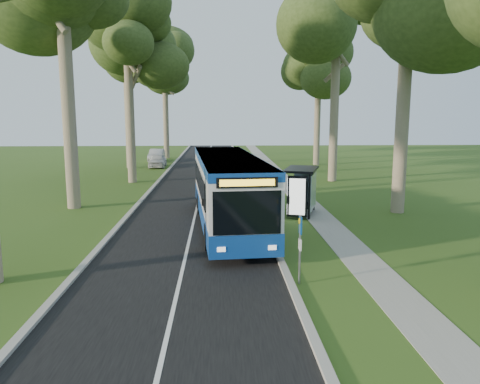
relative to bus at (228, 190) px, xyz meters
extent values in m
plane|color=#345219|center=(1.79, -3.20, -1.73)|extent=(120.00, 120.00, 0.00)
cube|color=black|center=(-1.71, 6.80, -1.72)|extent=(7.00, 100.00, 0.02)
cube|color=#9E9B93|center=(1.79, 6.80, -1.67)|extent=(0.25, 100.00, 0.12)
cube|color=#9E9B93|center=(-5.21, 6.80, -1.67)|extent=(0.25, 100.00, 0.12)
cube|color=white|center=(-1.71, 6.80, -1.71)|extent=(0.12, 100.00, 0.00)
cube|color=gray|center=(4.79, 6.80, -1.72)|extent=(1.50, 100.00, 0.02)
cube|color=silver|center=(0.00, 0.01, 0.12)|extent=(3.65, 12.72, 2.98)
cube|color=navy|center=(0.00, 0.01, -0.95)|extent=(3.69, 12.75, 0.84)
cube|color=navy|center=(0.00, 0.01, 1.45)|extent=(3.69, 12.75, 0.33)
cube|color=black|center=(0.00, -6.28, 0.25)|extent=(2.35, 0.25, 1.52)
cube|color=yellow|center=(0.00, -6.32, 1.30)|extent=(1.88, 0.18, 0.23)
cube|color=black|center=(0.00, -6.21, -1.21)|extent=(2.51, 0.33, 0.31)
cylinder|color=black|center=(-1.19, -3.86, -1.19)|extent=(0.38, 1.11, 1.09)
cylinder|color=black|center=(1.19, -3.86, -1.19)|extent=(0.38, 1.11, 1.09)
cylinder|color=black|center=(-1.19, 3.67, -1.19)|extent=(0.38, 1.11, 1.09)
cylinder|color=black|center=(1.19, 3.67, -1.19)|extent=(0.38, 1.11, 1.09)
cylinder|color=gray|center=(2.09, -7.78, -0.62)|extent=(0.07, 0.07, 2.22)
cube|color=#0D448F|center=(2.09, -7.78, 0.17)|extent=(0.05, 0.31, 0.55)
cylinder|color=yellow|center=(2.06, -7.78, 0.31)|extent=(0.02, 0.20, 0.20)
cube|color=white|center=(2.09, -7.78, -0.45)|extent=(0.06, 0.27, 0.35)
cube|color=black|center=(4.51, 1.34, -0.55)|extent=(0.12, 0.12, 2.37)
cube|color=black|center=(4.51, 3.76, -0.55)|extent=(0.12, 0.12, 2.37)
cube|color=black|center=(3.92, 2.55, 0.69)|extent=(2.35, 3.22, 0.11)
cube|color=silver|center=(4.59, 2.55, -0.46)|extent=(0.76, 2.31, 1.89)
cube|color=black|center=(3.92, 1.23, -0.55)|extent=(0.99, 0.44, 2.08)
cube|color=white|center=(3.92, 1.14, -0.55)|extent=(0.77, 0.26, 1.85)
cube|color=black|center=(4.21, 2.83, -1.31)|extent=(0.85, 1.73, 0.06)
cylinder|color=black|center=(3.60, 2.32, -1.30)|extent=(0.48, 0.48, 0.86)
cylinder|color=black|center=(3.60, 2.32, -0.85)|extent=(0.52, 0.52, 0.05)
imported|color=silver|center=(-6.57, 25.19, -1.07)|extent=(1.61, 3.91, 1.33)
imported|color=#B1B3B9|center=(-7.39, 30.72, -1.04)|extent=(1.47, 4.22, 1.39)
cylinder|color=#7A6B56|center=(-8.71, 4.80, 4.84)|extent=(0.74, 0.74, 13.15)
cylinder|color=#7A6B56|center=(-7.21, 14.80, 3.40)|extent=(0.65, 0.65, 10.27)
ellipsoid|color=#2E4219|center=(-7.21, 14.80, 8.83)|extent=(5.20, 5.20, 7.04)
cylinder|color=#7A6B56|center=(-9.21, 24.80, 4.63)|extent=(0.72, 0.72, 12.73)
ellipsoid|color=#2E4219|center=(-9.21, 24.80, 11.36)|extent=(5.20, 5.20, 8.73)
cylinder|color=#7A6B56|center=(-6.71, 34.80, 3.44)|extent=(0.66, 0.66, 10.35)
ellipsoid|color=#2E4219|center=(-6.71, 34.80, 8.91)|extent=(5.20, 5.20, 7.10)
cylinder|color=#7A6B56|center=(9.29, 2.80, 4.43)|extent=(0.71, 0.71, 12.33)
cylinder|color=#7A6B56|center=(8.59, 14.80, 3.70)|extent=(0.67, 0.67, 10.87)
ellipsoid|color=#2E4219|center=(8.59, 14.80, 9.45)|extent=(5.20, 5.20, 7.46)
cylinder|color=#7A6B56|center=(9.79, 26.80, 3.14)|extent=(0.64, 0.64, 9.74)
ellipsoid|color=#2E4219|center=(9.79, 26.80, 8.29)|extent=(5.20, 5.20, 6.68)
camera|label=1|loc=(-0.41, -21.79, 3.60)|focal=35.00mm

